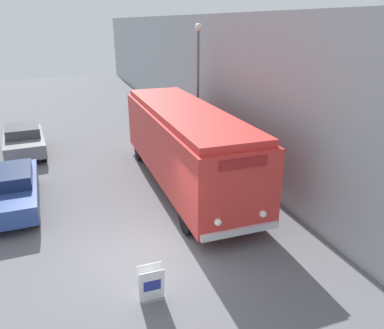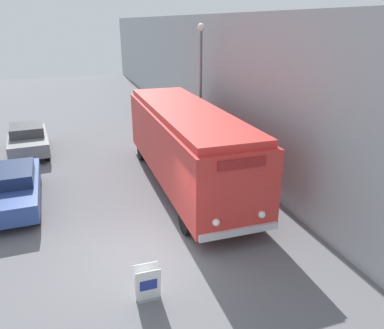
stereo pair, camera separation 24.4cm
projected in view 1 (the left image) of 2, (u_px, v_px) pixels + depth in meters
ground_plane at (144, 255)px, 10.97m from camera, size 80.00×80.00×0.00m
building_wall_right at (202, 81)px, 20.34m from camera, size 0.30×60.00×6.74m
vintage_bus at (185, 143)px, 15.00m from camera, size 2.64×10.17×3.25m
sign_board at (151, 284)px, 9.03m from camera, size 0.61×0.35×0.94m
streetlamp at (198, 73)px, 17.86m from camera, size 0.36×0.36×6.32m
parked_car_near at (11, 189)px, 13.50m from camera, size 1.95×4.75×1.44m
parked_car_mid at (24, 140)px, 18.96m from camera, size 2.19×4.39×1.47m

